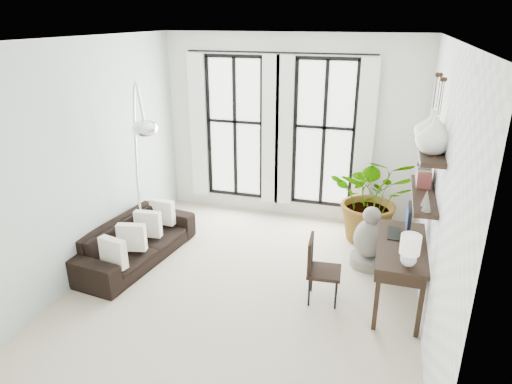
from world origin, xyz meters
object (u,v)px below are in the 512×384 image
at_px(buddha, 369,241).
at_px(desk, 401,251).
at_px(desk_chair, 318,265).
at_px(arc_lamp, 139,133).
at_px(sofa, 135,241).
at_px(plant, 373,197).

bearing_deg(buddha, desk, -65.94).
relative_size(desk_chair, buddha, 0.94).
distance_m(desk_chair, buddha, 1.22).
bearing_deg(arc_lamp, desk_chair, -9.82).
relative_size(sofa, desk_chair, 2.39).
distance_m(plant, buddha, 0.94).
height_order(desk_chair, arc_lamp, arc_lamp).
bearing_deg(buddha, sofa, -166.25).
relative_size(plant, desk, 1.05).
bearing_deg(arc_lamp, buddha, 10.71).
relative_size(sofa, desk, 1.49).
distance_m(sofa, buddha, 3.44).
bearing_deg(sofa, arc_lamp, -20.22).
height_order(sofa, desk_chair, desk_chair).
height_order(sofa, plant, plant).
bearing_deg(buddha, plant, 91.90).
relative_size(desk, desk_chair, 1.60).
distance_m(arc_lamp, buddha, 3.63).
distance_m(desk, arc_lamp, 3.82).
distance_m(desk, buddha, 1.05).
height_order(sofa, desk, desk).
distance_m(desk, desk_chair, 1.03).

